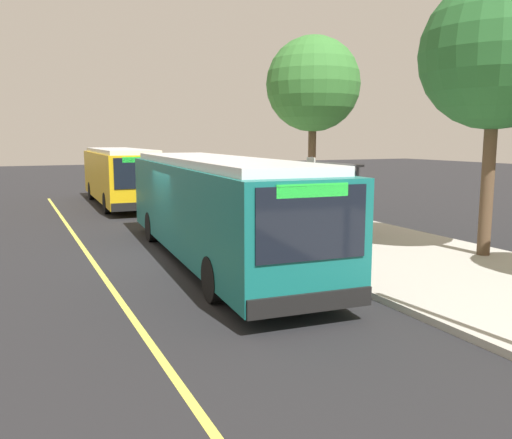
# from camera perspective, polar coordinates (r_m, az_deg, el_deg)

# --- Properties ---
(ground_plane) EXTENTS (120.00, 120.00, 0.00)m
(ground_plane) POSITION_cam_1_polar(r_m,az_deg,el_deg) (16.24, -9.26, -3.82)
(ground_plane) COLOR #232326
(sidewalk_curb) EXTENTS (44.00, 6.40, 0.15)m
(sidewalk_curb) POSITION_cam_1_polar(r_m,az_deg,el_deg) (18.70, 8.73, -1.93)
(sidewalk_curb) COLOR #B7B2A8
(sidewalk_curb) RESTS_ON ground_plane
(lane_stripe_center) EXTENTS (36.00, 0.14, 0.01)m
(lane_stripe_center) POSITION_cam_1_polar(r_m,az_deg,el_deg) (15.81, -16.97, -4.41)
(lane_stripe_center) COLOR #E0D64C
(lane_stripe_center) RESTS_ON ground_plane
(transit_bus_main) EXTENTS (12.25, 3.33, 2.95)m
(transit_bus_main) POSITION_cam_1_polar(r_m,az_deg,el_deg) (15.10, -4.44, 1.56)
(transit_bus_main) COLOR #146B66
(transit_bus_main) RESTS_ON ground_plane
(transit_bus_second) EXTENTS (10.74, 2.90, 2.95)m
(transit_bus_second) POSITION_cam_1_polar(r_m,az_deg,el_deg) (29.08, -14.32, 4.70)
(transit_bus_second) COLOR gold
(transit_bus_second) RESTS_ON ground_plane
(bus_shelter) EXTENTS (2.90, 1.60, 2.48)m
(bus_shelter) POSITION_cam_1_polar(r_m,az_deg,el_deg) (18.92, 6.96, 3.86)
(bus_shelter) COLOR #333338
(bus_shelter) RESTS_ON sidewalk_curb
(waiting_bench) EXTENTS (1.60, 0.48, 0.95)m
(waiting_bench) POSITION_cam_1_polar(r_m,az_deg,el_deg) (18.97, 6.45, -0.03)
(waiting_bench) COLOR brown
(waiting_bench) RESTS_ON sidewalk_curb
(route_sign_post) EXTENTS (0.44, 0.08, 2.80)m
(route_sign_post) POSITION_cam_1_polar(r_m,az_deg,el_deg) (15.82, 5.88, 3.09)
(route_sign_post) COLOR #333338
(route_sign_post) RESTS_ON sidewalk_curb
(pedestrian_commuter) EXTENTS (0.24, 0.40, 1.69)m
(pedestrian_commuter) POSITION_cam_1_polar(r_m,az_deg,el_deg) (19.64, 1.41, 1.74)
(pedestrian_commuter) COLOR #282D47
(pedestrian_commuter) RESTS_ON sidewalk_curb
(street_tree_near_shelter) EXTENTS (4.15, 4.15, 7.71)m
(street_tree_near_shelter) POSITION_cam_1_polar(r_m,az_deg,el_deg) (16.64, 24.26, 15.79)
(street_tree_near_shelter) COLOR brown
(street_tree_near_shelter) RESTS_ON sidewalk_curb
(street_tree_upstreet) EXTENTS (4.24, 4.24, 7.87)m
(street_tree_upstreet) POSITION_cam_1_polar(r_m,az_deg,el_deg) (24.81, 6.12, 14.14)
(street_tree_upstreet) COLOR brown
(street_tree_upstreet) RESTS_ON sidewalk_curb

